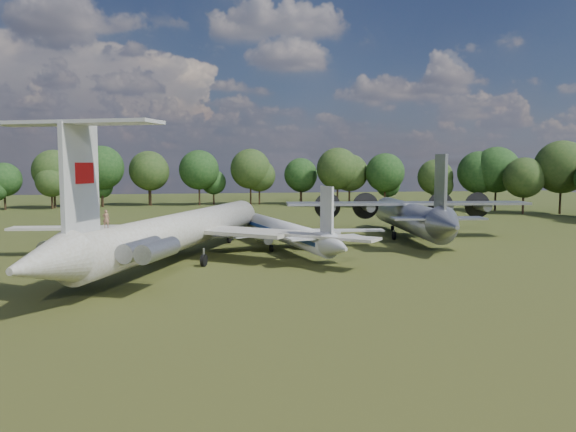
{
  "coord_description": "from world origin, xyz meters",
  "views": [
    {
      "loc": [
        0.54,
        -66.85,
        11.45
      ],
      "look_at": [
        11.97,
        0.86,
        5.0
      ],
      "focal_mm": 35.0,
      "sensor_mm": 36.0,
      "label": 1
    }
  ],
  "objects": [
    {
      "name": "an12_transport",
      "position": [
        32.93,
        13.83,
        2.74
      ],
      "size": [
        41.38,
        45.3,
        5.49
      ],
      "primitive_type": null,
      "rotation": [
        0.0,
        0.0,
        -0.1
      ],
      "color": "#9FA2A6",
      "rests_on": "ground"
    },
    {
      "name": "tu104_jet",
      "position": [
        12.41,
        5.71,
        1.9
      ],
      "size": [
        35.25,
        42.72,
        3.79
      ],
      "primitive_type": null,
      "rotation": [
        0.0,
        0.0,
        0.19
      ],
      "color": "silver",
      "rests_on": "ground"
    },
    {
      "name": "il62_airliner",
      "position": [
        -0.68,
        -0.96,
        2.9
      ],
      "size": [
        65.08,
        72.22,
        5.79
      ],
      "primitive_type": null,
      "rotation": [
        0.0,
        0.0,
        -0.41
      ],
      "color": "beige",
      "rests_on": "ground"
    },
    {
      "name": "person_on_il62",
      "position": [
        -7.08,
        -15.86,
        6.6
      ],
      "size": [
        0.6,
        0.41,
        1.61
      ],
      "primitive_type": "imported",
      "rotation": [
        0.0,
        0.0,
        3.1
      ],
      "color": "#9A694E",
      "rests_on": "il62_airliner"
    },
    {
      "name": "ground",
      "position": [
        0.0,
        0.0,
        0.0
      ],
      "size": [
        300.0,
        300.0,
        0.0
      ],
      "primitive_type": "plane",
      "color": "#294416",
      "rests_on": "ground"
    }
  ]
}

